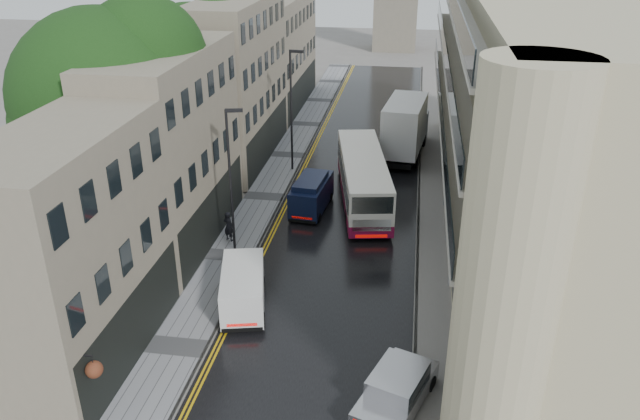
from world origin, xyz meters
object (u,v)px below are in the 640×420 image
(lamp_post_near, at_px, (231,183))
(lamp_post_far, at_px, (291,112))
(navy_van, at_px, (292,202))
(pedestrian, at_px, (229,226))
(cream_bus, at_px, (348,200))
(tree_near, at_px, (108,129))
(white_van, at_px, (222,309))
(tree_far, at_px, (194,85))
(white_lorry, at_px, (386,134))
(silver_hatchback, at_px, (358,407))

(lamp_post_near, distance_m, lamp_post_far, 12.85)
(navy_van, bearing_deg, pedestrian, -125.35)
(cream_bus, relative_size, pedestrian, 6.42)
(cream_bus, relative_size, lamp_post_far, 1.32)
(tree_near, bearing_deg, lamp_post_far, 59.31)
(navy_van, bearing_deg, white_van, -89.27)
(tree_near, height_order, tree_far, tree_near)
(white_lorry, bearing_deg, lamp_post_far, -152.79)
(silver_hatchback, height_order, navy_van, navy_van)
(lamp_post_near, bearing_deg, navy_van, 49.27)
(lamp_post_far, bearing_deg, white_lorry, 26.51)
(white_lorry, distance_m, pedestrian, 16.60)
(tree_near, xyz_separation_m, white_lorry, (14.35, 15.30, -4.57))
(pedestrian, bearing_deg, lamp_post_near, 144.78)
(white_lorry, height_order, white_van, white_lorry)
(tree_near, height_order, cream_bus, tree_near)
(white_van, bearing_deg, white_lorry, 61.51)
(tree_far, xyz_separation_m, navy_van, (8.84, -8.49, -5.01))
(navy_van, bearing_deg, lamp_post_near, -112.68)
(white_van, bearing_deg, tree_far, 97.97)
(white_van, height_order, pedestrian, white_van)
(tree_near, relative_size, lamp_post_near, 1.69)
(cream_bus, height_order, silver_hatchback, cream_bus)
(white_van, bearing_deg, silver_hatchback, -50.36)
(white_lorry, distance_m, lamp_post_far, 7.56)
(pedestrian, bearing_deg, white_van, 128.08)
(tree_near, distance_m, white_van, 12.46)
(silver_hatchback, height_order, lamp_post_far, lamp_post_far)
(white_lorry, bearing_deg, lamp_post_near, -109.81)
(tree_near, distance_m, lamp_post_near, 7.24)
(tree_far, bearing_deg, pedestrian, -64.31)
(white_van, relative_size, pedestrian, 2.53)
(lamp_post_near, bearing_deg, silver_hatchback, -69.01)
(lamp_post_near, xyz_separation_m, lamp_post_far, (0.86, 12.82, 0.31))
(tree_far, height_order, lamp_post_far, tree_far)
(white_lorry, height_order, silver_hatchback, white_lorry)
(pedestrian, relative_size, lamp_post_far, 0.21)
(white_lorry, height_order, navy_van, white_lorry)
(tree_far, height_order, pedestrian, tree_far)
(tree_far, xyz_separation_m, pedestrian, (5.79, -12.04, -5.20))
(navy_van, height_order, lamp_post_near, lamp_post_near)
(cream_bus, xyz_separation_m, navy_van, (-3.56, 0.15, -0.40))
(white_van, height_order, navy_van, navy_van)
(lamp_post_near, bearing_deg, cream_bus, 23.72)
(white_lorry, xyz_separation_m, white_van, (-6.15, -22.61, -1.31))
(tree_near, relative_size, pedestrian, 7.61)
(white_lorry, relative_size, navy_van, 1.91)
(cream_bus, bearing_deg, white_lorry, 71.12)
(silver_hatchback, height_order, lamp_post_near, lamp_post_near)
(tree_near, distance_m, navy_van, 11.69)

